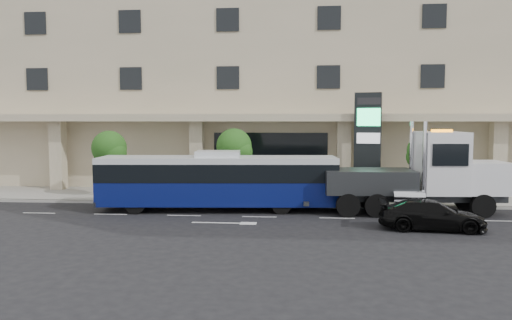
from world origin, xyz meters
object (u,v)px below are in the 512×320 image
(city_bus, at_px, (218,180))
(tow_truck, at_px, (422,176))
(signage_pylon, at_px, (368,144))
(black_sedan, at_px, (432,215))

(city_bus, relative_size, tow_truck, 1.22)
(city_bus, bearing_deg, signage_pylon, 23.93)
(city_bus, relative_size, black_sedan, 2.81)
(black_sedan, distance_m, signage_pylon, 9.49)
(signage_pylon, bearing_deg, city_bus, -137.57)
(tow_truck, distance_m, signage_pylon, 5.51)
(tow_truck, distance_m, black_sedan, 4.33)
(city_bus, bearing_deg, black_sedan, -25.72)
(black_sedan, bearing_deg, signage_pylon, 16.46)
(tow_truck, bearing_deg, city_bus, 177.21)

